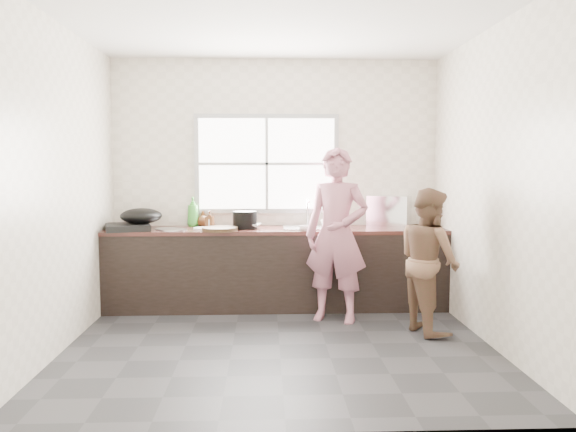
{
  "coord_description": "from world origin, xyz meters",
  "views": [
    {
      "loc": [
        -0.11,
        -4.69,
        1.53
      ],
      "look_at": [
        0.1,
        0.65,
        1.05
      ],
      "focal_mm": 35.0,
      "sensor_mm": 36.0,
      "label": 1
    }
  ],
  "objects_px": {
    "pot_lid_left": "(173,230)",
    "pot_lid_right": "(166,229)",
    "plate_food": "(205,229)",
    "bowl_crabs": "(332,224)",
    "dish_rack": "(389,211)",
    "cutting_board": "(220,229)",
    "bottle_brown_short": "(203,219)",
    "wok": "(141,216)",
    "bottle_green": "(193,212)",
    "bottle_brown_tall": "(210,220)",
    "bowl_held": "(307,227)",
    "glass_jar": "(210,224)",
    "black_pot": "(245,220)",
    "bowl_mince": "(251,226)",
    "woman": "(337,241)",
    "person_side": "(429,260)",
    "burner": "(128,227)"
  },
  "relations": [
    {
      "from": "bottle_brown_tall",
      "to": "pot_lid_left",
      "type": "distance_m",
      "value": 0.43
    },
    {
      "from": "woman",
      "to": "bottle_green",
      "type": "height_order",
      "value": "woman"
    },
    {
      "from": "cutting_board",
      "to": "bottle_brown_short",
      "type": "xyz_separation_m",
      "value": [
        -0.22,
        0.44,
        0.06
      ]
    },
    {
      "from": "person_side",
      "to": "burner",
      "type": "height_order",
      "value": "person_side"
    },
    {
      "from": "dish_rack",
      "to": "pot_lid_left",
      "type": "height_order",
      "value": "dish_rack"
    },
    {
      "from": "pot_lid_left",
      "to": "pot_lid_right",
      "type": "bearing_deg",
      "value": 132.52
    },
    {
      "from": "dish_rack",
      "to": "pot_lid_right",
      "type": "distance_m",
      "value": 2.46
    },
    {
      "from": "cutting_board",
      "to": "pot_lid_right",
      "type": "xyz_separation_m",
      "value": [
        -0.58,
        0.16,
        -0.01
      ]
    },
    {
      "from": "pot_lid_left",
      "to": "plate_food",
      "type": "bearing_deg",
      "value": 12.38
    },
    {
      "from": "cutting_board",
      "to": "glass_jar",
      "type": "bearing_deg",
      "value": 115.44
    },
    {
      "from": "bottle_brown_tall",
      "to": "person_side",
      "type": "bearing_deg",
      "value": -25.83
    },
    {
      "from": "bowl_held",
      "to": "burner",
      "type": "relative_size",
      "value": 0.46
    },
    {
      "from": "cutting_board",
      "to": "bowl_crabs",
      "type": "xyz_separation_m",
      "value": [
        1.2,
        0.31,
        0.01
      ]
    },
    {
      "from": "plate_food",
      "to": "dish_rack",
      "type": "xyz_separation_m",
      "value": [
        2.02,
        0.31,
        0.16
      ]
    },
    {
      "from": "burner",
      "to": "cutting_board",
      "type": "bearing_deg",
      "value": -5.68
    },
    {
      "from": "person_side",
      "to": "bowl_held",
      "type": "distance_m",
      "value": 1.32
    },
    {
      "from": "plate_food",
      "to": "bottle_brown_tall",
      "type": "distance_m",
      "value": 0.18
    },
    {
      "from": "bowl_mince",
      "to": "person_side",
      "type": "bearing_deg",
      "value": -29.41
    },
    {
      "from": "bowl_crabs",
      "to": "pot_lid_left",
      "type": "xyz_separation_m",
      "value": [
        -1.69,
        -0.25,
        -0.03
      ]
    },
    {
      "from": "plate_food",
      "to": "wok",
      "type": "bearing_deg",
      "value": 176.17
    },
    {
      "from": "bowl_mince",
      "to": "dish_rack",
      "type": "relative_size",
      "value": 0.47
    },
    {
      "from": "bowl_crabs",
      "to": "dish_rack",
      "type": "distance_m",
      "value": 0.68
    },
    {
      "from": "black_pot",
      "to": "dish_rack",
      "type": "height_order",
      "value": "dish_rack"
    },
    {
      "from": "bottle_brown_tall",
      "to": "wok",
      "type": "relative_size",
      "value": 0.39
    },
    {
      "from": "woman",
      "to": "bowl_held",
      "type": "relative_size",
      "value": 7.88
    },
    {
      "from": "pot_lid_left",
      "to": "pot_lid_right",
      "type": "relative_size",
      "value": 1.2
    },
    {
      "from": "woman",
      "to": "dish_rack",
      "type": "bearing_deg",
      "value": 69.73
    },
    {
      "from": "woman",
      "to": "bowl_crabs",
      "type": "relative_size",
      "value": 7.56
    },
    {
      "from": "black_pot",
      "to": "bottle_brown_tall",
      "type": "relative_size",
      "value": 1.53
    },
    {
      "from": "bottle_brown_tall",
      "to": "pot_lid_right",
      "type": "height_order",
      "value": "bottle_brown_tall"
    },
    {
      "from": "bottle_green",
      "to": "bottle_brown_tall",
      "type": "distance_m",
      "value": 0.27
    },
    {
      "from": "woman",
      "to": "bowl_mince",
      "type": "xyz_separation_m",
      "value": [
        -0.86,
        0.54,
        0.09
      ]
    },
    {
      "from": "bowl_held",
      "to": "bottle_green",
      "type": "distance_m",
      "value": 1.31
    },
    {
      "from": "glass_jar",
      "to": "pot_lid_right",
      "type": "relative_size",
      "value": 0.41
    },
    {
      "from": "bottle_green",
      "to": "bottle_brown_tall",
      "type": "height_order",
      "value": "bottle_green"
    },
    {
      "from": "person_side",
      "to": "wok",
      "type": "height_order",
      "value": "person_side"
    },
    {
      "from": "woman",
      "to": "glass_jar",
      "type": "relative_size",
      "value": 16.78
    },
    {
      "from": "black_pot",
      "to": "dish_rack",
      "type": "xyz_separation_m",
      "value": [
        1.61,
        0.26,
        0.07
      ]
    },
    {
      "from": "bowl_crabs",
      "to": "bottle_brown_tall",
      "type": "relative_size",
      "value": 1.25
    },
    {
      "from": "black_pot",
      "to": "plate_food",
      "type": "distance_m",
      "value": 0.43
    },
    {
      "from": "woman",
      "to": "plate_food",
      "type": "distance_m",
      "value": 1.42
    },
    {
      "from": "bottle_brown_short",
      "to": "wok",
      "type": "distance_m",
      "value": 0.68
    },
    {
      "from": "plate_food",
      "to": "bowl_crabs",
      "type": "bearing_deg",
      "value": 7.45
    },
    {
      "from": "cutting_board",
      "to": "bottle_brown_tall",
      "type": "distance_m",
      "value": 0.32
    },
    {
      "from": "wok",
      "to": "dish_rack",
      "type": "xyz_separation_m",
      "value": [
        2.7,
        0.27,
        0.03
      ]
    },
    {
      "from": "dish_rack",
      "to": "wok",
      "type": "bearing_deg",
      "value": -150.13
    },
    {
      "from": "bowl_held",
      "to": "cutting_board",
      "type": "bearing_deg",
      "value": 180.0
    },
    {
      "from": "cutting_board",
      "to": "bottle_brown_short",
      "type": "relative_size",
      "value": 2.41
    },
    {
      "from": "plate_food",
      "to": "cutting_board",
      "type": "bearing_deg",
      "value": -37.3
    },
    {
      "from": "bowl_mince",
      "to": "bottle_green",
      "type": "distance_m",
      "value": 0.7
    }
  ]
}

